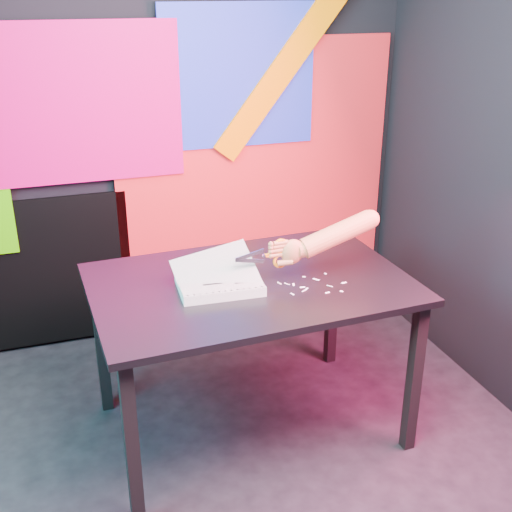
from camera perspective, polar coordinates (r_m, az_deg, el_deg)
name	(u,v)px	position (r m, az deg, el deg)	size (l,w,h in m)	color
room	(209,175)	(2.05, -4.17, 7.22)	(3.01, 3.01, 2.71)	#232228
backdrop	(153,174)	(3.55, -9.12, 7.23)	(2.88, 0.05, 2.08)	red
work_table	(250,298)	(2.75, -0.53, -3.71)	(1.36, 0.93, 0.75)	black
printout_stack	(219,283)	(2.64, -3.29, -2.45)	(0.36, 0.27, 0.18)	silver
scissors	(277,254)	(2.65, 1.87, 0.18)	(0.23, 0.02, 0.13)	silver
hand_forearm	(330,237)	(2.73, 6.58, 1.72)	(0.50, 0.10, 0.19)	#B17644
paper_clippings	(312,285)	(2.68, 5.00, -2.58)	(0.28, 0.20, 0.00)	white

